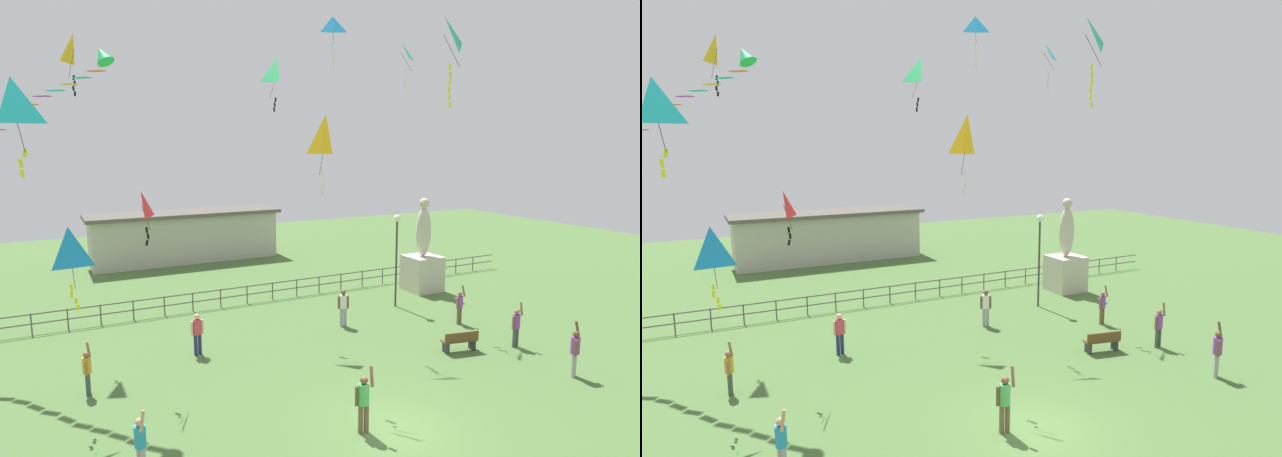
{
  "view_description": "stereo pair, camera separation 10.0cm",
  "coord_description": "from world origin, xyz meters",
  "views": [
    {
      "loc": [
        -8.74,
        -11.89,
        8.31
      ],
      "look_at": [
        0.33,
        5.32,
        5.22
      ],
      "focal_mm": 30.12,
      "sensor_mm": 36.0,
      "label": 1
    },
    {
      "loc": [
        -8.65,
        -11.94,
        8.31
      ],
      "look_at": [
        0.33,
        5.32,
        5.22
      ],
      "focal_mm": 30.12,
      "sensor_mm": 36.0,
      "label": 2
    }
  ],
  "objects": [
    {
      "name": "person_6",
      "position": [
        8.18,
        6.32,
        0.92
      ],
      "size": [
        0.49,
        0.29,
        1.82
      ],
      "color": "brown",
      "rests_on": "ground_plane"
    },
    {
      "name": "streamer_kite",
      "position": [
        -6.86,
        8.68,
        11.0
      ],
      "size": [
        4.8,
        5.05,
        3.08
      ],
      "color": "#1EB759"
    },
    {
      "name": "waterfront_railing",
      "position": [
        -0.28,
        14.0,
        0.62
      ],
      "size": [
        36.06,
        0.06,
        0.95
      ],
      "color": "#4C4742",
      "rests_on": "ground_plane"
    },
    {
      "name": "pavilion_building",
      "position": [
        0.35,
        26.0,
        1.8
      ],
      "size": [
        13.32,
        3.73,
        3.54
      ],
      "color": "#B7B2A3",
      "rests_on": "ground_plane"
    },
    {
      "name": "person_5",
      "position": [
        -7.74,
        6.62,
        0.89
      ],
      "size": [
        0.31,
        0.45,
        1.78
      ],
      "color": "#3F4C47",
      "rests_on": "ground_plane"
    },
    {
      "name": "person_7",
      "position": [
        3.24,
        8.56,
        0.98
      ],
      "size": [
        0.48,
        0.32,
        1.7
      ],
      "color": "#99999E",
      "rests_on": "ground_plane"
    },
    {
      "name": "kite_7",
      "position": [
        -9.11,
        2.07,
        9.1
      ],
      "size": [
        0.88,
        1.07,
        2.13
      ],
      "color": "#19B2B2"
    },
    {
      "name": "lamppost",
      "position": [
        7.17,
        9.95,
        3.44
      ],
      "size": [
        0.36,
        0.36,
        4.77
      ],
      "color": "#38383D",
      "rests_on": "ground_plane"
    },
    {
      "name": "kite_5",
      "position": [
        7.01,
        9.71,
        12.44
      ],
      "size": [
        0.97,
        0.94,
        2.51
      ],
      "color": "#19B2B2"
    },
    {
      "name": "statue_monument",
      "position": [
        10.32,
        11.76,
        1.6
      ],
      "size": [
        1.83,
        1.83,
        5.31
      ],
      "color": "beige",
      "rests_on": "ground_plane"
    },
    {
      "name": "person_1",
      "position": [
        -3.57,
        8.33,
        0.97
      ],
      "size": [
        0.51,
        0.31,
        1.69
      ],
      "color": "navy",
      "rests_on": "ground_plane"
    },
    {
      "name": "park_bench",
      "position": [
        5.87,
        3.71,
        0.46
      ],
      "size": [
        1.55,
        0.69,
        0.85
      ],
      "color": "brown",
      "rests_on": "ground_plane"
    },
    {
      "name": "kite_2",
      "position": [
        -7.0,
        13.23,
        12.12
      ],
      "size": [
        0.73,
        0.98,
        2.52
      ],
      "color": "yellow"
    },
    {
      "name": "person_0",
      "position": [
        -0.88,
        0.32,
        1.02
      ],
      "size": [
        0.52,
        0.42,
        2.03
      ],
      "color": "brown",
      "rests_on": "ground_plane"
    },
    {
      "name": "ground_plane",
      "position": [
        0.0,
        0.0,
        0.0
      ],
      "size": [
        80.0,
        80.0,
        0.0
      ],
      "primitive_type": "plane",
      "color": "#4C7038"
    },
    {
      "name": "person_2",
      "position": [
        7.87,
        0.02,
        1.01
      ],
      "size": [
        0.5,
        0.4,
        2.02
      ],
      "color": "#99999E",
      "rests_on": "ground_plane"
    },
    {
      "name": "kite_0",
      "position": [
        0.12,
        4.51,
        8.51
      ],
      "size": [
        0.77,
        0.86,
        2.74
      ],
      "color": "yellow"
    },
    {
      "name": "kite_8",
      "position": [
        2.45,
        1.3,
        11.48
      ],
      "size": [
        1.17,
        1.26,
        2.66
      ],
      "color": "#19B2B2"
    },
    {
      "name": "person_4",
      "position": [
        -6.94,
        1.19,
        0.92
      ],
      "size": [
        0.29,
        0.49,
        1.83
      ],
      "color": "#99999E",
      "rests_on": "ground_plane"
    },
    {
      "name": "kite_6",
      "position": [
        -8.04,
        5.69,
        5.13
      ],
      "size": [
        0.93,
        0.82,
        2.52
      ],
      "color": "#198CD1"
    },
    {
      "name": "kite_4",
      "position": [
        -5.68,
        6.88,
        6.21
      ],
      "size": [
        0.65,
        1.06,
        1.86
      ],
      "color": "red"
    },
    {
      "name": "person_3",
      "position": [
        8.25,
        3.03,
        0.95
      ],
      "size": [
        0.49,
        0.3,
        1.9
      ],
      "color": "#3F4C47",
      "rests_on": "ground_plane"
    },
    {
      "name": "kite_1",
      "position": [
        3.47,
        10.06,
        13.33
      ],
      "size": [
        1.0,
        0.92,
        2.42
      ],
      "color": "#198CD1"
    },
    {
      "name": "kite_3",
      "position": [
        1.34,
        11.38,
        11.42
      ],
      "size": [
        1.18,
        1.06,
        2.33
      ],
      "color": "#1EB759"
    }
  ]
}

